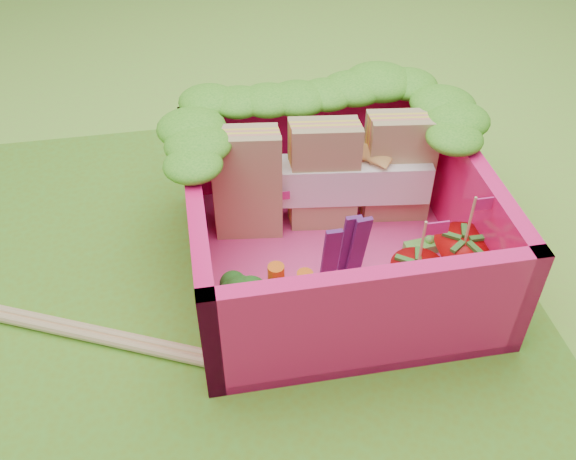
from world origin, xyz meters
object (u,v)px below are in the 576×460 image
(broccoli, at_px, (245,294))
(strawberry_left, at_px, (415,283))
(strawberry_right, at_px, (460,262))
(sandwich_stack, at_px, (324,176))
(bento_box, at_px, (336,220))

(broccoli, xyz_separation_m, strawberry_left, (0.73, -0.00, -0.07))
(broccoli, xyz_separation_m, strawberry_right, (0.96, 0.07, -0.05))
(sandwich_stack, distance_m, broccoli, 0.77)
(strawberry_left, bearing_deg, sandwich_stack, 113.14)
(strawberry_right, bearing_deg, strawberry_left, -162.20)
(bento_box, bearing_deg, broccoli, -142.72)
(strawberry_left, bearing_deg, bento_box, 127.62)
(bento_box, bearing_deg, strawberry_left, -52.38)
(sandwich_stack, bearing_deg, bento_box, -91.33)
(strawberry_left, height_order, strawberry_right, strawberry_right)
(broccoli, bearing_deg, strawberry_right, 4.30)
(strawberry_left, bearing_deg, strawberry_right, 17.80)
(sandwich_stack, distance_m, strawberry_right, 0.75)
(sandwich_stack, xyz_separation_m, broccoli, (-0.46, -0.61, -0.09))
(bento_box, distance_m, broccoli, 0.58)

